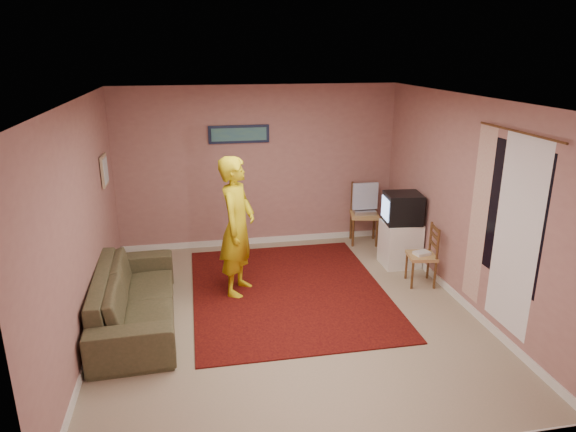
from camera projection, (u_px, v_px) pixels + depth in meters
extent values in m
plane|color=tan|center=(287.00, 314.00, 6.31)|extent=(5.00, 5.00, 0.00)
cube|color=#AA7770|center=(258.00, 167.00, 8.25)|extent=(4.50, 0.02, 2.60)
cube|color=#AA7770|center=(354.00, 322.00, 3.58)|extent=(4.50, 0.02, 2.60)
cube|color=#AA7770|center=(82.00, 226.00, 5.51)|extent=(0.02, 5.00, 2.60)
cube|color=#AA7770|center=(467.00, 204.00, 6.31)|extent=(0.02, 5.00, 2.60)
cube|color=white|center=(287.00, 99.00, 5.51)|extent=(4.50, 5.00, 0.02)
cube|color=white|center=(260.00, 240.00, 8.62)|extent=(4.50, 0.02, 0.10)
cube|color=white|center=(96.00, 329.00, 5.90)|extent=(0.02, 5.00, 0.10)
cube|color=white|center=(456.00, 295.00, 6.70)|extent=(0.02, 5.00, 0.10)
cube|color=black|center=(511.00, 214.00, 5.43)|extent=(0.01, 1.10, 1.50)
cube|color=white|center=(516.00, 237.00, 5.34)|extent=(0.01, 0.75, 2.10)
cube|color=beige|center=(479.00, 216.00, 6.00)|extent=(0.01, 0.35, 2.10)
cylinder|color=brown|center=(519.00, 132.00, 5.15)|extent=(0.02, 1.40, 0.02)
cube|color=#131934|center=(239.00, 134.00, 7.99)|extent=(0.95, 0.03, 0.28)
cube|color=#2E5F82|center=(239.00, 134.00, 7.98)|extent=(0.86, 0.01, 0.20)
cube|color=tan|center=(104.00, 170.00, 6.93)|extent=(0.03, 0.38, 0.42)
cube|color=silver|center=(106.00, 170.00, 6.94)|extent=(0.01, 0.30, 0.34)
cube|color=black|center=(288.00, 290.00, 6.93)|extent=(2.54, 3.17, 0.02)
cube|color=white|center=(400.00, 244.00, 7.68)|extent=(0.53, 0.48, 0.67)
cube|color=black|center=(403.00, 208.00, 7.51)|extent=(0.56, 0.52, 0.44)
cube|color=#8CB2F2|center=(385.00, 209.00, 7.49)|extent=(0.06, 0.37, 0.31)
cube|color=tan|center=(364.00, 215.00, 8.53)|extent=(0.54, 0.52, 0.05)
cube|color=brown|center=(365.00, 200.00, 8.44)|extent=(0.45, 0.14, 0.52)
cube|color=#B5B4BA|center=(364.00, 212.00, 8.51)|extent=(0.39, 0.30, 0.06)
cube|color=#86A4DB|center=(365.00, 196.00, 8.42)|extent=(0.42, 0.05, 0.44)
cube|color=tan|center=(422.00, 256.00, 7.03)|extent=(0.42, 0.44, 0.05)
cube|color=brown|center=(423.00, 241.00, 6.96)|extent=(0.10, 0.38, 0.44)
cube|color=white|center=(422.00, 253.00, 7.02)|extent=(0.24, 0.19, 0.04)
imported|color=brown|center=(135.00, 297.00, 6.05)|extent=(0.97, 2.30, 0.66)
imported|color=gold|center=(237.00, 227.00, 6.63)|extent=(0.68, 0.80, 1.85)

